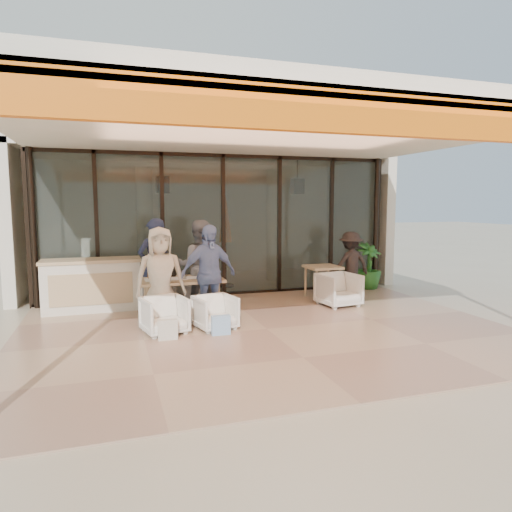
{
  "coord_description": "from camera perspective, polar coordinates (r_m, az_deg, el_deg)",
  "views": [
    {
      "loc": [
        -2.46,
        -7.02,
        2.13
      ],
      "look_at": [
        0.1,
        0.9,
        1.15
      ],
      "focal_mm": 32.0,
      "sensor_mm": 36.0,
      "label": 1
    }
  ],
  "objects": [
    {
      "name": "chair_far_right",
      "position": [
        9.54,
        -7.66,
        -4.21
      ],
      "size": [
        0.7,
        0.66,
        0.67
      ],
      "primitive_type": "imported",
      "rotation": [
        0.0,
        0.0,
        3.23
      ],
      "color": "white",
      "rests_on": "ground"
    },
    {
      "name": "dining_table",
      "position": [
        8.49,
        -9.41,
        -3.16
      ],
      "size": [
        1.5,
        0.9,
        0.93
      ],
      "color": "tan",
      "rests_on": "ground"
    },
    {
      "name": "diner_navy",
      "position": [
        8.84,
        -12.5,
        -1.32
      ],
      "size": [
        0.78,
        0.64,
        1.84
      ],
      "primitive_type": "imported",
      "rotation": [
        0.0,
        0.0,
        3.49
      ],
      "color": "#1A2039",
      "rests_on": "ground"
    },
    {
      "name": "ground",
      "position": [
        7.73,
        1.36,
        -9.27
      ],
      "size": [
        70.0,
        70.0,
        0.0
      ],
      "primitive_type": "plane",
      "color": "#C6B293",
      "rests_on": "ground"
    },
    {
      "name": "side_chair",
      "position": [
        9.51,
        10.3,
        -3.99
      ],
      "size": [
        0.83,
        0.78,
        0.76
      ],
      "primitive_type": "imported",
      "rotation": [
        0.0,
        0.0,
        0.13
      ],
      "color": "white",
      "rests_on": "ground"
    },
    {
      "name": "host_counter",
      "position": [
        9.46,
        -19.81,
        -3.42
      ],
      "size": [
        1.85,
        0.65,
        1.04
      ],
      "color": "silver",
      "rests_on": "ground"
    },
    {
      "name": "tote_bag_blue",
      "position": [
        7.38,
        -4.41,
        -8.7
      ],
      "size": [
        0.3,
        0.1,
        0.34
      ],
      "primitive_type": "cube",
      "color": "#99BFD8",
      "rests_on": "ground"
    },
    {
      "name": "diner_grey",
      "position": [
        8.96,
        -7.15,
        -1.23
      ],
      "size": [
        1.01,
        0.87,
        1.8
      ],
      "primitive_type": "imported",
      "rotation": [
        0.0,
        0.0,
        2.91
      ],
      "color": "slate",
      "rests_on": "ground"
    },
    {
      "name": "potted_palm",
      "position": [
        11.53,
        13.82,
        -1.24
      ],
      "size": [
        0.78,
        0.78,
        1.15
      ],
      "primitive_type": "imported",
      "rotation": [
        0.0,
        0.0,
        0.24
      ],
      "color": "#1E5919",
      "rests_on": "ground"
    },
    {
      "name": "tote_bag_cream",
      "position": [
        7.24,
        -10.98,
        -9.11
      ],
      "size": [
        0.3,
        0.1,
        0.34
      ],
      "primitive_type": "cube",
      "color": "silver",
      "rests_on": "ground"
    },
    {
      "name": "interior_block",
      "position": [
        12.58,
        -6.65,
        7.12
      ],
      "size": [
        9.05,
        3.62,
        3.52
      ],
      "color": "silver",
      "rests_on": "ground"
    },
    {
      "name": "terrace_floor",
      "position": [
        7.73,
        1.36,
        -9.23
      ],
      "size": [
        8.0,
        6.0,
        0.01
      ],
      "primitive_type": "cube",
      "color": "tan",
      "rests_on": "ground"
    },
    {
      "name": "side_table",
      "position": [
        10.12,
        8.32,
        -1.84
      ],
      "size": [
        0.7,
        0.7,
        0.74
      ],
      "color": "tan",
      "rests_on": "ground"
    },
    {
      "name": "diner_periwinkle",
      "position": [
        8.09,
        -5.95,
        -2.24
      ],
      "size": [
        1.1,
        0.65,
        1.75
      ],
      "primitive_type": "imported",
      "rotation": [
        0.0,
        0.0,
        0.23
      ],
      "color": "#748FC2",
      "rests_on": "ground"
    },
    {
      "name": "standing_woman",
      "position": [
        10.57,
        11.72,
        -0.99
      ],
      "size": [
        1.0,
        0.63,
        1.48
      ],
      "primitive_type": "imported",
      "rotation": [
        0.0,
        0.0,
        3.22
      ],
      "color": "black",
      "rests_on": "ground"
    },
    {
      "name": "terrace_structure",
      "position": [
        7.28,
        2.15,
        15.57
      ],
      "size": [
        8.0,
        6.0,
        3.4
      ],
      "color": "silver",
      "rests_on": "ground"
    },
    {
      "name": "diner_cream",
      "position": [
        7.97,
        -11.88,
        -2.59
      ],
      "size": [
        0.86,
        0.58,
        1.72
      ],
      "primitive_type": "imported",
      "rotation": [
        0.0,
        0.0,
        0.04
      ],
      "color": "beige",
      "rests_on": "ground"
    },
    {
      "name": "chair_near_right",
      "position": [
        7.72,
        -5.12,
        -6.86
      ],
      "size": [
        0.74,
        0.71,
        0.64
      ],
      "primitive_type": "imported",
      "rotation": [
        0.0,
        0.0,
        0.23
      ],
      "color": "white",
      "rests_on": "ground"
    },
    {
      "name": "glass_storefront",
      "position": [
        10.33,
        -4.12,
        3.75
      ],
      "size": [
        8.08,
        0.1,
        3.2
      ],
      "color": "#9EADA3",
      "rests_on": "ground"
    },
    {
      "name": "chair_far_left",
      "position": [
        9.43,
        -12.71,
        -4.28
      ],
      "size": [
        0.84,
        0.81,
        0.72
      ],
      "primitive_type": "imported",
      "rotation": [
        0.0,
        0.0,
        3.4
      ],
      "color": "white",
      "rests_on": "ground"
    },
    {
      "name": "chair_near_left",
      "position": [
        7.58,
        -11.38,
        -7.07
      ],
      "size": [
        0.78,
        0.75,
        0.68
      ],
      "primitive_type": "imported",
      "rotation": [
        0.0,
        0.0,
        0.22
      ],
      "color": "white",
      "rests_on": "ground"
    }
  ]
}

